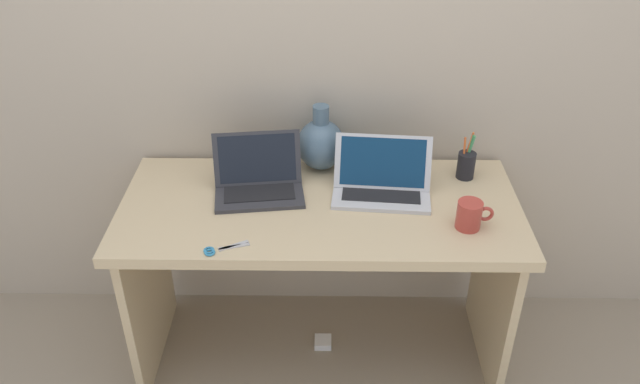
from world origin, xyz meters
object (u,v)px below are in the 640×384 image
green_vase (321,143)px  power_brick (323,342)px  laptop_left (258,177)px  coffee_mug (470,215)px  scissors (218,249)px  laptop_right (382,180)px  pen_cup (466,164)px

green_vase → power_brick: bearing=-86.9°
power_brick → laptop_left: bearing=167.9°
coffee_mug → scissors: 0.83m
laptop_right → coffee_mug: laptop_right is taller
laptop_right → scissors: laptop_right is taller
power_brick → laptop_right: bearing=12.0°
scissors → power_brick: size_ratio=2.06×
green_vase → scissors: (-0.32, -0.53, -0.10)m
laptop_left → laptop_right: laptop_left is taller
laptop_right → pen_cup: bearing=18.5°
green_vase → laptop_right: bearing=-38.6°
laptop_right → green_vase: (-0.22, 0.18, 0.05)m
laptop_right → scissors: 0.65m
laptop_left → scissors: 0.37m
power_brick → scissors: bearing=-137.3°
laptop_right → power_brick: size_ratio=5.18×
laptop_right → coffee_mug: bearing=-38.0°
coffee_mug → scissors: coffee_mug is taller
green_vase → pen_cup: green_vase is taller
green_vase → laptop_left: bearing=-142.6°
coffee_mug → scissors: bearing=-170.5°
laptop_left → power_brick: size_ratio=4.84×
pen_cup → power_brick: bearing=-164.0°
coffee_mug → scissors: size_ratio=0.86×
laptop_right → power_brick: laptop_right is taller
laptop_left → laptop_right: size_ratio=0.93×
coffee_mug → pen_cup: bearing=82.0°
laptop_right → green_vase: green_vase is taller
laptop_right → power_brick: 0.80m
coffee_mug → laptop_left: bearing=163.0°
laptop_left → coffee_mug: laptop_left is taller
laptop_left → laptop_right: 0.44m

